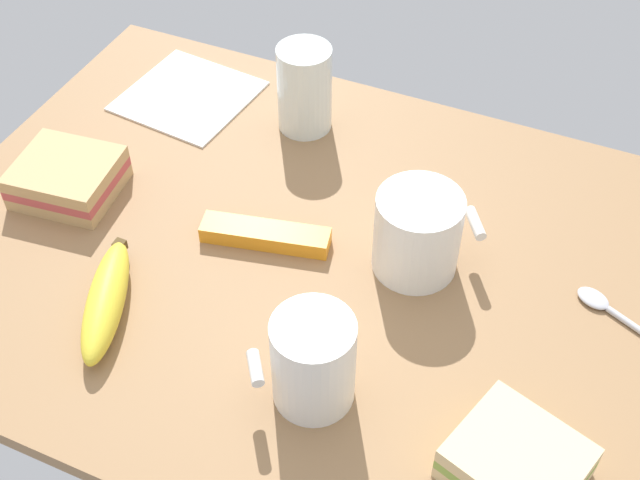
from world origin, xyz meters
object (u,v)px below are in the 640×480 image
at_px(glass_of_milk, 305,92).
at_px(spoon, 609,309).
at_px(banana, 106,300).
at_px(paper_napkin, 188,96).
at_px(coffee_mug_milky, 313,360).
at_px(sandwich_side, 68,178).
at_px(coffee_mug_black, 418,232).
at_px(sandwich_main, 516,463).
at_px(snack_bar, 264,237).

xyz_separation_m(glass_of_milk, spoon, (0.42, -0.16, -0.05)).
distance_m(banana, paper_napkin, 0.37).
bearing_deg(coffee_mug_milky, sandwich_side, 159.50).
height_order(banana, paper_napkin, banana).
height_order(coffee_mug_milky, banana, coffee_mug_milky).
bearing_deg(glass_of_milk, coffee_mug_black, -39.51).
bearing_deg(coffee_mug_milky, glass_of_milk, 115.54).
height_order(sandwich_main, banana, sandwich_main).
bearing_deg(glass_of_milk, banana, -99.08).
height_order(coffee_mug_milky, spoon, coffee_mug_milky).
bearing_deg(coffee_mug_black, spoon, 4.96).
relative_size(snack_bar, paper_napkin, 0.91).
bearing_deg(sandwich_side, glass_of_milk, 48.32).
xyz_separation_m(coffee_mug_milky, snack_bar, (-0.13, 0.16, -0.04)).
bearing_deg(paper_napkin, glass_of_milk, 3.02).
relative_size(coffee_mug_black, sandwich_main, 0.88).
bearing_deg(snack_bar, sandwich_side, 171.11).
height_order(coffee_mug_milky, sandwich_side, coffee_mug_milky).
bearing_deg(coffee_mug_milky, sandwich_main, -2.36).
distance_m(coffee_mug_milky, sandwich_main, 0.20).
relative_size(coffee_mug_milky, paper_napkin, 0.64).
xyz_separation_m(sandwich_main, paper_napkin, (-0.54, 0.37, -0.02)).
xyz_separation_m(sandwich_main, sandwich_side, (-0.58, 0.15, 0.00)).
bearing_deg(spoon, snack_bar, -171.30).
bearing_deg(banana, sandwich_side, 136.54).
xyz_separation_m(coffee_mug_black, paper_napkin, (-0.38, 0.16, -0.05)).
relative_size(sandwich_main, banana, 0.80).
distance_m(coffee_mug_milky, glass_of_milk, 0.41).
bearing_deg(sandwich_side, coffee_mug_black, 7.53).
xyz_separation_m(coffee_mug_milky, paper_napkin, (-0.35, 0.36, -0.05)).
bearing_deg(coffee_mug_black, snack_bar, -166.67).
relative_size(sandwich_side, spoon, 1.13).
relative_size(sandwich_side, banana, 0.75).
bearing_deg(coffee_mug_milky, snack_bar, 129.66).
height_order(banana, spoon, banana).
xyz_separation_m(banana, spoon, (0.48, 0.21, -0.02)).
bearing_deg(coffee_mug_milky, banana, 178.80).
distance_m(snack_bar, paper_napkin, 0.30).
bearing_deg(sandwich_side, sandwich_main, -14.58).
bearing_deg(glass_of_milk, spoon, -20.37).
height_order(coffee_mug_milky, glass_of_milk, glass_of_milk).
height_order(glass_of_milk, spoon, glass_of_milk).
distance_m(glass_of_milk, paper_napkin, 0.18).
distance_m(sandwich_main, spoon, 0.23).
xyz_separation_m(coffee_mug_black, banana, (-0.27, -0.19, -0.03)).
height_order(sandwich_main, glass_of_milk, glass_of_milk).
bearing_deg(glass_of_milk, paper_napkin, -176.98).
height_order(coffee_mug_black, coffee_mug_milky, coffee_mug_milky).
bearing_deg(spoon, coffee_mug_milky, -138.36).
distance_m(coffee_mug_black, banana, 0.33).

